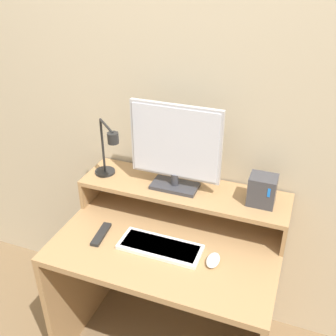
# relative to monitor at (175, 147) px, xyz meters

# --- Properties ---
(wall_back) EXTENTS (6.00, 0.05, 2.50)m
(wall_back) POSITION_rel_monitor_xyz_m (0.04, 0.18, 0.14)
(wall_back) COLOR beige
(wall_back) RESTS_ON ground_plane
(desk) EXTENTS (1.02, 0.68, 0.73)m
(desk) POSITION_rel_monitor_xyz_m (0.04, -0.19, -0.61)
(desk) COLOR #A87F51
(desk) RESTS_ON ground_plane
(monitor_shelf) EXTENTS (1.02, 0.27, 0.16)m
(monitor_shelf) POSITION_rel_monitor_xyz_m (0.04, 0.01, -0.25)
(monitor_shelf) COLOR #A87F51
(monitor_shelf) RESTS_ON desk
(monitor) EXTENTS (0.44, 0.12, 0.42)m
(monitor) POSITION_rel_monitor_xyz_m (0.00, 0.00, 0.00)
(monitor) COLOR #38383D
(monitor) RESTS_ON monitor_shelf
(desk_lamp) EXTENTS (0.21, 0.20, 0.30)m
(desk_lamp) POSITION_rel_monitor_xyz_m (-0.33, -0.05, -0.06)
(desk_lamp) COLOR black
(desk_lamp) RESTS_ON monitor_shelf
(router_dock) EXTENTS (0.12, 0.10, 0.14)m
(router_dock) POSITION_rel_monitor_xyz_m (0.41, 0.01, -0.15)
(router_dock) COLOR #3D3D42
(router_dock) RESTS_ON monitor_shelf
(keyboard) EXTENTS (0.37, 0.15, 0.02)m
(keyboard) POSITION_rel_monitor_xyz_m (0.03, -0.27, -0.37)
(keyboard) COLOR white
(keyboard) RESTS_ON desk
(mouse) EXTENTS (0.06, 0.10, 0.03)m
(mouse) POSITION_rel_monitor_xyz_m (0.27, -0.27, -0.37)
(mouse) COLOR white
(mouse) RESTS_ON desk
(remote_control) EXTENTS (0.06, 0.17, 0.02)m
(remote_control) POSITION_rel_monitor_xyz_m (-0.27, -0.28, -0.37)
(remote_control) COLOR black
(remote_control) RESTS_ON desk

